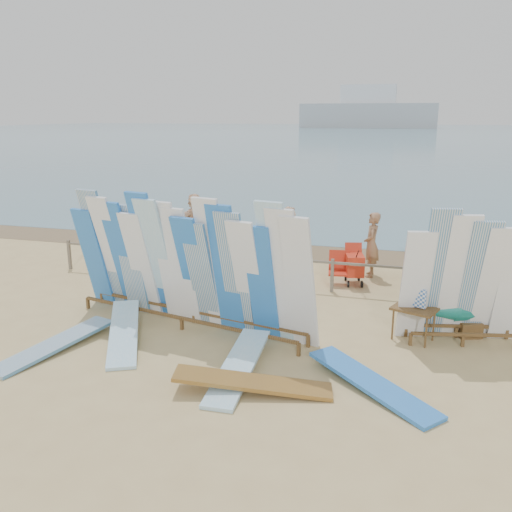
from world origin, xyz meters
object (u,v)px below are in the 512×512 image
(flat_board_c, at_px, (253,391))
(flat_board_b, at_px, (239,374))
(flat_board_a, at_px, (124,342))
(beach_chair_left, at_px, (288,275))
(beachgoer_7, at_px, (372,245))
(beachgoer_1, at_px, (146,235))
(beachgoer_5, at_px, (289,228))
(beachgoer_0, at_px, (119,238))
(beachgoer_9, at_px, (459,249))
(flat_board_d, at_px, (371,390))
(beachgoer_10, at_px, (447,250))
(side_surfboard_rack, at_px, (464,283))
(stroller, at_px, (354,269))
(beachgoer_11, at_px, (195,218))
(beachgoer_2, at_px, (185,236))
(beachgoer_3, at_px, (214,231))
(main_surfboard_rack, at_px, (187,268))
(flat_board_e, at_px, (55,350))
(vendor_table, at_px, (413,323))
(beachgoer_4, at_px, (227,244))
(beach_chair_right, at_px, (339,275))
(beachgoer_extra_1, at_px, (144,230))

(flat_board_c, xyz_separation_m, flat_board_b, (-0.43, 0.56, 0.00))
(flat_board_a, distance_m, beach_chair_left, 5.45)
(beachgoer_7, bearing_deg, beachgoer_1, -93.50)
(flat_board_b, relative_size, beachgoer_5, 1.75)
(beachgoer_0, height_order, beachgoer_9, beachgoer_9)
(flat_board_d, distance_m, beachgoer_10, 7.13)
(side_surfboard_rack, height_order, stroller, side_surfboard_rack)
(beach_chair_left, xyz_separation_m, beachgoer_5, (-0.79, 3.68, 0.54))
(flat_board_c, bearing_deg, beachgoer_11, 15.26)
(beachgoer_2, bearing_deg, flat_board_c, 19.08)
(beachgoer_5, distance_m, beachgoer_3, 2.62)
(beachgoer_9, height_order, beachgoer_2, beachgoer_9)
(beachgoer_7, xyz_separation_m, beachgoer_3, (-5.28, 1.17, -0.17))
(stroller, height_order, beachgoer_9, beachgoer_9)
(main_surfboard_rack, distance_m, beachgoer_11, 8.38)
(flat_board_e, bearing_deg, flat_board_b, 16.25)
(beachgoer_2, bearing_deg, beachgoer_0, -76.29)
(flat_board_e, height_order, beachgoer_10, beachgoer_10)
(beachgoer_9, relative_size, beachgoer_2, 1.06)
(beachgoer_3, relative_size, beachgoer_10, 0.84)
(stroller, height_order, beachgoer_7, beachgoer_7)
(flat_board_a, bearing_deg, flat_board_b, -41.23)
(vendor_table, distance_m, beachgoer_3, 8.62)
(beachgoer_3, bearing_deg, flat_board_e, 119.85)
(beachgoer_7, height_order, beachgoer_4, beachgoer_7)
(vendor_table, relative_size, beachgoer_9, 0.68)
(beachgoer_1, xyz_separation_m, beachgoer_3, (1.93, 1.14, -0.01))
(beachgoer_11, height_order, beachgoer_2, beachgoer_11)
(side_surfboard_rack, relative_size, flat_board_b, 1.06)
(beach_chair_right, xyz_separation_m, beachgoer_10, (2.84, 1.08, 0.65))
(flat_board_e, xyz_separation_m, beachgoer_3, (0.38, 8.14, 0.77))
(beachgoer_11, distance_m, beachgoer_10, 9.08)
(flat_board_e, xyz_separation_m, beachgoer_7, (5.66, 6.97, 0.94))
(main_surfboard_rack, distance_m, beachgoer_extra_1, 6.57)
(flat_board_d, relative_size, beach_chair_left, 3.37)
(main_surfboard_rack, height_order, beach_chair_left, main_surfboard_rack)
(vendor_table, bearing_deg, beachgoer_extra_1, 172.16)
(beachgoer_5, xyz_separation_m, beachgoer_10, (5.02, -2.33, 0.15))
(main_surfboard_rack, distance_m, beachgoer_0, 6.06)
(side_surfboard_rack, bearing_deg, beachgoer_5, 114.79)
(beachgoer_5, relative_size, beachgoer_4, 0.96)
(stroller, distance_m, beachgoer_extra_1, 7.13)
(beach_chair_right, distance_m, stroller, 0.45)
(flat_board_b, bearing_deg, beachgoer_9, 58.73)
(flat_board_b, xyz_separation_m, beachgoer_5, (-1.15, 9.29, 0.77))
(stroller, bearing_deg, beachgoer_2, 155.34)
(beachgoer_4, height_order, beachgoer_1, beachgoer_4)
(beachgoer_0, relative_size, beachgoer_4, 1.01)
(main_surfboard_rack, relative_size, flat_board_b, 2.23)
(flat_board_e, xyz_separation_m, beachgoer_1, (-1.55, 7.00, 0.79))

